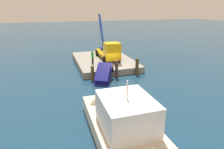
{
  "coord_description": "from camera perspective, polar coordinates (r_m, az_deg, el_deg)",
  "views": [
    {
      "loc": [
        23.85,
        -7.51,
        8.52
      ],
      "look_at": [
        2.21,
        -0.68,
        0.51
      ],
      "focal_mm": 30.85,
      "sensor_mm": 36.0,
      "label": 1
    }
  ],
  "objects": [
    {
      "name": "ground",
      "position": [
        26.42,
        -0.04,
        0.62
      ],
      "size": [
        200.0,
        200.0,
        0.0
      ],
      "primitive_type": "plane",
      "color": "navy"
    },
    {
      "name": "dock",
      "position": [
        30.21,
        -2.48,
        3.88
      ],
      "size": [
        11.8,
        8.36,
        0.86
      ],
      "primitive_type": "cube",
      "color": "gray",
      "rests_on": "ground"
    },
    {
      "name": "crane_truck",
      "position": [
        29.05,
        -0.93,
        7.03
      ],
      "size": [
        9.41,
        2.51,
        6.54
      ],
      "color": "orange",
      "rests_on": "dock"
    },
    {
      "name": "dock_worker",
      "position": [
        27.52,
        -5.8,
        5.23
      ],
      "size": [
        0.34,
        0.34,
        1.87
      ],
      "color": "black",
      "rests_on": "dock"
    },
    {
      "name": "salvaged_car",
      "position": [
        22.83,
        -2.71,
        -0.69
      ],
      "size": [
        4.42,
        3.45,
        3.03
      ],
      "color": "navy",
      "rests_on": "ground"
    },
    {
      "name": "moored_yacht",
      "position": [
        14.96,
        1.19,
        -13.06
      ],
      "size": [
        11.27,
        3.98,
        6.22
      ],
      "color": "beige",
      "rests_on": "ground"
    },
    {
      "name": "piling_near",
      "position": [
        23.34,
        -5.78,
        0.34
      ],
      "size": [
        0.4,
        0.4,
        1.85
      ],
      "primitive_type": "cylinder",
      "color": "brown",
      "rests_on": "ground"
    },
    {
      "name": "piling_mid",
      "position": [
        24.06,
        1.36,
        1.5
      ],
      "size": [
        0.39,
        0.39,
        2.23
      ],
      "primitive_type": "cylinder",
      "color": "#4C382E",
      "rests_on": "ground"
    },
    {
      "name": "piling_far",
      "position": [
        25.43,
        7.41,
        2.31
      ],
      "size": [
        0.44,
        0.44,
        2.22
      ],
      "primitive_type": "cylinder",
      "color": "#4E3F24",
      "rests_on": "ground"
    }
  ]
}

